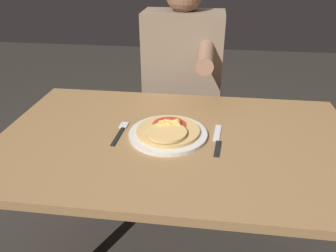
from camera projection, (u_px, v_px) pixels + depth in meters
The scene contains 6 objects.
dining_table at pixel (176, 161), 1.22m from camera, with size 1.28×0.80×0.73m.
plate at pixel (168, 134), 1.18m from camera, with size 0.28×0.28×0.01m.
pizza at pixel (168, 130), 1.17m from camera, with size 0.23×0.23×0.04m.
fork at pixel (120, 132), 1.20m from camera, with size 0.03×0.18×0.00m.
knife at pixel (217, 140), 1.15m from camera, with size 0.03×0.22×0.00m.
person_diner at pixel (183, 79), 1.72m from camera, with size 0.40×0.52×1.23m.
Camera 1 is at (0.10, -1.01, 1.31)m, focal length 35.00 mm.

